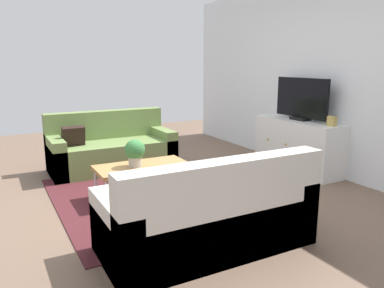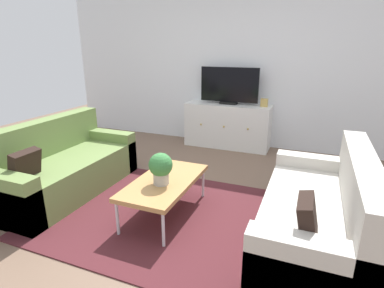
{
  "view_description": "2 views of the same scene",
  "coord_description": "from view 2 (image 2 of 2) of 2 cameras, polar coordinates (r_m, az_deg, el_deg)",
  "views": [
    {
      "loc": [
        3.93,
        -1.62,
        1.54
      ],
      "look_at": [
        0.0,
        0.49,
        0.58
      ],
      "focal_mm": 35.5,
      "sensor_mm": 36.0,
      "label": 1
    },
    {
      "loc": [
        1.25,
        -2.59,
        1.65
      ],
      "look_at": [
        0.0,
        0.49,
        0.58
      ],
      "focal_mm": 28.45,
      "sensor_mm": 36.0,
      "label": 2
    }
  ],
  "objects": [
    {
      "name": "ground_plane",
      "position": [
        3.32,
        -3.27,
        -12.02
      ],
      "size": [
        10.0,
        10.0,
        0.0
      ],
      "primitive_type": "plane",
      "color": "brown"
    },
    {
      "name": "wall_back",
      "position": [
        5.3,
        8.65,
        14.44
      ],
      "size": [
        6.4,
        0.12,
        2.7
      ],
      "primitive_type": "cube",
      "color": "white",
      "rests_on": "ground_plane"
    },
    {
      "name": "area_rug",
      "position": [
        3.2,
        -4.45,
        -13.16
      ],
      "size": [
        2.5,
        1.9,
        0.01
      ],
      "primitive_type": "cube",
      "color": "#4C1E23",
      "rests_on": "ground_plane"
    },
    {
      "name": "couch_left_side",
      "position": [
        3.91,
        -23.51,
        -4.25
      ],
      "size": [
        0.82,
        1.75,
        0.83
      ],
      "color": "olive",
      "rests_on": "ground_plane"
    },
    {
      "name": "couch_right_side",
      "position": [
        2.85,
        23.45,
        -12.6
      ],
      "size": [
        0.82,
        1.75,
        0.83
      ],
      "color": "beige",
      "rests_on": "ground_plane"
    },
    {
      "name": "coffee_table",
      "position": [
        3.07,
        -5.16,
        -7.21
      ],
      "size": [
        0.54,
        1.06,
        0.38
      ],
      "color": "#B7844C",
      "rests_on": "ground_plane"
    },
    {
      "name": "potted_plant",
      "position": [
        2.91,
        -5.89,
        -4.34
      ],
      "size": [
        0.23,
        0.23,
        0.31
      ],
      "color": "#B7B2A8",
      "rests_on": "coffee_table"
    },
    {
      "name": "tv_console",
      "position": [
        5.2,
        6.67,
        3.45
      ],
      "size": [
        1.41,
        0.47,
        0.73
      ],
      "color": "white",
      "rests_on": "ground_plane"
    },
    {
      "name": "flat_screen_tv",
      "position": [
        5.09,
        7.01,
        10.75
      ],
      "size": [
        0.96,
        0.16,
        0.6
      ],
      "color": "black",
      "rests_on": "tv_console"
    },
    {
      "name": "mantel_clock",
      "position": [
        4.99,
        13.4,
        7.55
      ],
      "size": [
        0.11,
        0.07,
        0.13
      ],
      "primitive_type": "cube",
      "color": "tan",
      "rests_on": "tv_console"
    }
  ]
}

